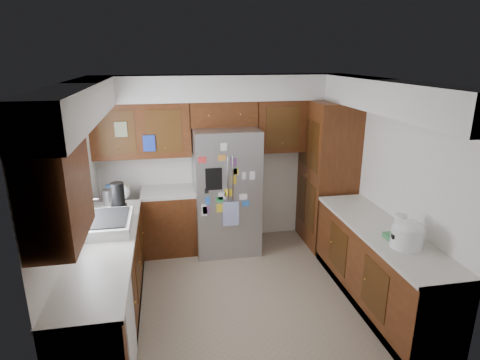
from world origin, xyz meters
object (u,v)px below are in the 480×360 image
Objects in this scene: fridge at (226,191)px; paper_towel at (399,227)px; pantry at (327,174)px; rice_cooker at (407,233)px.

paper_towel is at bearing -51.86° from fridge.
fridge is 2.47m from paper_towel.
pantry is 6.61× the size of rice_cooker.
fridge is at bearing 177.94° from pantry.
fridge is 5.54× the size of rice_cooker.
paper_towel is (0.02, -1.88, -0.02)m from pantry.
pantry reaches higher than rice_cooker.
fridge reaches higher than paper_towel.
rice_cooker is at bearing -90.01° from pantry.
pantry reaches higher than fridge.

